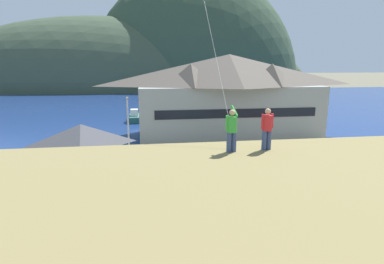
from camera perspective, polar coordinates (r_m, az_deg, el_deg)
The scene contains 23 objects.
ground_plane at distance 22.39m, azimuth 2.32°, elevation -13.66°, with size 600.00×600.00×0.00m, color #66604C.
parking_lot_pad at distance 26.89m, azimuth 0.39°, elevation -8.95°, with size 40.00×20.00×0.10m, color gray.
bay_water at distance 80.47m, azimuth -5.41°, elevation 5.28°, with size 360.00×84.00×0.03m, color navy.
far_hill_west_ridge at distance 132.57m, azimuth -15.92°, elevation 7.62°, with size 130.75×51.83×55.15m, color #3D4C38.
far_hill_east_peak at distance 142.11m, azimuth -6.64°, elevation 8.29°, with size 139.57×46.54×51.15m, color #42513D.
far_hill_center_saddle at distance 139.25m, azimuth 0.52°, elevation 8.29°, with size 89.61×60.97×95.58m, color #334733.
harbor_lodge at distance 42.99m, azimuth 6.68°, elevation 6.94°, with size 25.29×9.96×10.99m.
storage_shed_near_lot at distance 27.97m, azimuth -19.23°, elevation -3.40°, with size 7.15×6.26×4.91m.
storage_shed_waterside at distance 43.43m, azimuth -2.15°, elevation 2.36°, with size 5.11×4.88×4.41m.
wharf_dock at distance 54.62m, azimuth -7.05°, elevation 2.26°, with size 3.20×13.60×0.70m.
moored_boat_wharfside at distance 55.16m, azimuth -10.39°, elevation 2.64°, with size 1.92×5.55×2.16m.
parked_car_back_row_right at distance 22.74m, azimuth -16.71°, elevation -10.83°, with size 4.26×2.18×1.82m.
parked_car_mid_row_center at distance 29.69m, azimuth 6.27°, elevation -4.87°, with size 4.32×2.29×1.82m.
parked_car_corner_spot at distance 23.22m, azimuth 10.31°, elevation -10.00°, with size 4.28×2.22×1.82m.
parked_car_mid_row_far at distance 29.88m, azimuth 16.89°, elevation -5.23°, with size 4.26×2.18×1.82m.
parked_car_back_row_left at distance 25.71m, azimuth 23.11°, elevation -8.59°, with size 4.35×2.36×1.82m.
parked_car_front_row_silver at distance 23.28m, azimuth -30.81°, elevation -11.56°, with size 4.35×2.36×1.82m.
parked_car_front_row_end at distance 27.48m, azimuth -4.20°, elevation -6.25°, with size 4.25×2.15×1.82m.
parked_car_lone_by_shed at distance 31.63m, azimuth 25.01°, elevation -4.91°, with size 4.27×2.19×1.82m.
parked_car_mid_row_near at distance 29.41m, azimuth -30.43°, elevation -6.72°, with size 4.35×2.36×1.82m.
parking_light_pole at distance 30.97m, azimuth -11.49°, elevation 1.09°, with size 0.24×0.78×6.55m.
person_kite_flyer at distance 12.73m, azimuth 7.20°, elevation 0.56°, with size 0.52×0.69×1.86m.
person_companion at distance 13.31m, azimuth 13.45°, elevation 0.76°, with size 0.54×0.40×1.74m.
Camera 1 is at (-3.70, -19.78, 9.81)m, focal length 29.44 mm.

